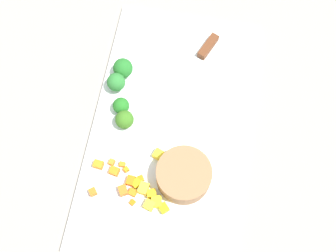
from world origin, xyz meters
The scene contains 26 objects.
ground_plane centered at (0.00, 0.00, 0.00)m, with size 4.00×4.00×0.00m, color gray.
cutting_board centered at (0.00, 0.00, 0.01)m, with size 0.56×0.31×0.01m, color white.
prep_bowl centered at (-0.10, -0.05, 0.04)m, with size 0.11×0.11×0.05m, color #966844.
chef_knife centered at (0.12, -0.02, 0.02)m, with size 0.32×0.15×0.02m.
carrot_dice_0 centered at (-0.10, 0.07, 0.02)m, with size 0.01×0.01×0.01m, color orange.
carrot_dice_1 centered at (-0.15, 0.04, 0.02)m, with size 0.02×0.01×0.01m, color orange.
carrot_dice_2 centered at (-0.11, 0.09, 0.02)m, with size 0.02×0.02×0.02m, color orange.
carrot_dice_3 centered at (-0.09, 0.10, 0.02)m, with size 0.01×0.01×0.01m, color orange.
carrot_dice_4 centered at (-0.17, 0.04, 0.02)m, with size 0.01×0.01×0.01m, color orange.
carrot_dice_5 centered at (-0.10, 0.08, 0.02)m, with size 0.01×0.01×0.01m, color orange.
carrot_dice_6 centered at (-0.15, 0.06, 0.02)m, with size 0.02×0.02×0.02m, color orange.
carrot_dice_7 centered at (-0.13, 0.05, 0.02)m, with size 0.02×0.02×0.01m, color orange.
carrot_dice_8 centered at (-0.16, 0.12, 0.02)m, with size 0.01×0.01×0.01m, color orange.
carrot_dice_9 centered at (-0.10, 0.12, 0.02)m, with size 0.02×0.02×0.02m, color orange.
carrot_dice_10 centered at (-0.12, 0.03, 0.02)m, with size 0.01×0.01×0.01m, color orange.
pepper_dice_0 centered at (-0.17, -0.02, 0.02)m, with size 0.02×0.02×0.02m, color yellow.
pepper_dice_1 centered at (-0.16, -0.01, 0.02)m, with size 0.02×0.02×0.02m, color yellow.
pepper_dice_2 centered at (-0.14, 0.02, 0.02)m, with size 0.02×0.02×0.02m, color yellow.
pepper_dice_3 centered at (-0.13, 0.04, 0.02)m, with size 0.01×0.02×0.01m, color yellow.
pepper_dice_4 centered at (-0.06, 0.01, 0.02)m, with size 0.02×0.02×0.02m, color yellow.
pepper_dice_5 centered at (-0.14, 0.01, 0.02)m, with size 0.02×0.01×0.02m, color yellow.
pepper_dice_6 centered at (-0.17, 0.01, 0.02)m, with size 0.02×0.02×0.02m, color yellow.
broccoli_floret_0 centered at (0.07, 0.12, 0.04)m, with size 0.04×0.04×0.04m.
broccoli_floret_1 centered at (0.02, 0.10, 0.03)m, with size 0.03×0.03×0.04m.
broccoli_floret_2 centered at (-0.01, 0.09, 0.03)m, with size 0.04×0.04×0.04m.
broccoli_floret_3 centered at (0.11, 0.12, 0.04)m, with size 0.04×0.04×0.04m.
Camera 1 is at (-0.32, -0.06, 0.87)m, focal length 47.74 mm.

